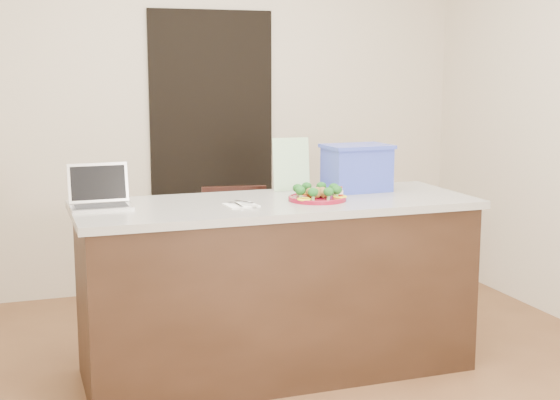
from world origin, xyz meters
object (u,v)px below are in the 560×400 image
object	(u,v)px
napkin	(241,205)
chair	(239,251)
yogurt_bottle	(340,194)
laptop	(100,195)
plate	(317,198)
island	(277,286)
blue_box	(357,167)

from	to	relation	value
napkin	chair	world-z (taller)	napkin
yogurt_bottle	laptop	world-z (taller)	laptop
plate	napkin	distance (m)	0.42
yogurt_bottle	napkin	bearing A→B (deg)	179.95
napkin	yogurt_bottle	bearing A→B (deg)	-0.05
napkin	yogurt_bottle	world-z (taller)	yogurt_bottle
island	blue_box	size ratio (longest dim) A/B	5.57
blue_box	napkin	bearing A→B (deg)	-164.37
napkin	laptop	size ratio (longest dim) A/B	0.51
laptop	chair	distance (m)	1.11
napkin	laptop	world-z (taller)	laptop
yogurt_bottle	blue_box	size ratio (longest dim) A/B	0.19
blue_box	chair	xyz separation A→B (m)	(-0.54, 0.49, -0.55)
chair	yogurt_bottle	bearing A→B (deg)	-57.26
napkin	yogurt_bottle	size ratio (longest dim) A/B	2.15
yogurt_bottle	chair	size ratio (longest dim) A/B	0.08
laptop	chair	xyz separation A→B (m)	(0.86, 0.52, -0.47)
napkin	yogurt_bottle	distance (m)	0.53
laptop	blue_box	distance (m)	1.41
laptop	napkin	bearing A→B (deg)	-18.06
plate	chair	xyz separation A→B (m)	(-0.22, 0.71, -0.43)
island	laptop	bearing A→B (deg)	171.74
laptop	chair	size ratio (longest dim) A/B	0.33
plate	laptop	world-z (taller)	laptop
island	laptop	distance (m)	1.03
chair	napkin	bearing A→B (deg)	-96.84
napkin	laptop	xyz separation A→B (m)	(-0.66, 0.21, 0.05)
plate	napkin	world-z (taller)	plate
plate	laptop	size ratio (longest dim) A/B	1.02
yogurt_bottle	chair	world-z (taller)	yogurt_bottle
plate	blue_box	xyz separation A→B (m)	(0.33, 0.23, 0.12)
island	yogurt_bottle	xyz separation A→B (m)	(0.32, -0.08, 0.49)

